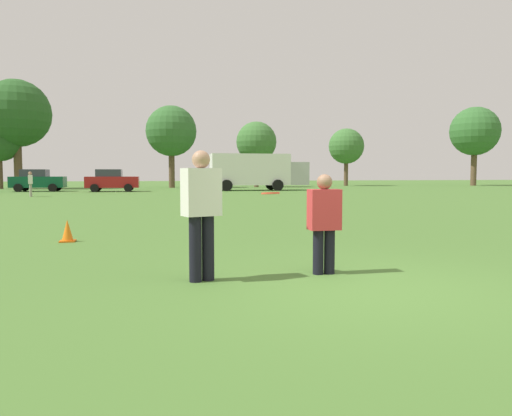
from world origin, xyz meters
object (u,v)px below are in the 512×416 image
object	(u,v)px
player_thrower	(201,208)
bystander_sideline_watcher	(30,182)
traffic_cone	(67,231)
player_defender	(324,219)
box_truck	(257,170)
frisbee	(270,193)
parked_car_mid_right	(112,180)
parked_car_center	(37,180)

from	to	relation	value
player_thrower	bystander_sideline_watcher	world-z (taller)	player_thrower
traffic_cone	bystander_sideline_watcher	bearing A→B (deg)	103.76
player_defender	box_truck	size ratio (longest dim) A/B	0.17
frisbee	parked_car_mid_right	distance (m)	34.99
frisbee	player_thrower	bearing A→B (deg)	-168.68
traffic_cone	parked_car_center	size ratio (longest dim) A/B	0.11
parked_car_center	parked_car_mid_right	world-z (taller)	same
parked_car_mid_right	player_thrower	bearing A→B (deg)	-84.44
bystander_sideline_watcher	player_defender	bearing A→B (deg)	-70.16
traffic_cone	box_truck	xyz separation A→B (m)	(11.25, 30.62, 1.52)
parked_car_mid_right	box_truck	bearing A→B (deg)	0.89
traffic_cone	box_truck	size ratio (longest dim) A/B	0.06
parked_car_mid_right	frisbee	bearing A→B (deg)	-82.74
player_defender	box_truck	xyz separation A→B (m)	(7.05, 35.04, 0.94)
box_truck	player_thrower	bearing A→B (deg)	-104.15
box_truck	bystander_sideline_watcher	xyz separation A→B (m)	(-16.73, -8.22, -0.85)
player_defender	player_thrower	bearing A→B (deg)	-177.79
player_thrower	traffic_cone	xyz separation A→B (m)	(-2.39, 4.49, -0.78)
player_defender	traffic_cone	xyz separation A→B (m)	(-4.19, 4.42, -0.58)
player_thrower	frisbee	world-z (taller)	player_thrower
player_thrower	bystander_sideline_watcher	bearing A→B (deg)	106.34
parked_car_center	box_truck	world-z (taller)	box_truck
player_thrower	player_defender	size ratio (longest dim) A/B	1.22
frisbee	bystander_sideline_watcher	xyz separation A→B (m)	(-8.90, 26.68, -0.28)
player_defender	bystander_sideline_watcher	world-z (taller)	bystander_sideline_watcher
frisbee	bystander_sideline_watcher	distance (m)	28.13
player_defender	parked_car_mid_right	bearing A→B (deg)	98.48
box_truck	bystander_sideline_watcher	distance (m)	18.66
player_defender	bystander_sideline_watcher	bearing A→B (deg)	109.84
player_defender	frisbee	world-z (taller)	player_defender
traffic_cone	player_thrower	bearing A→B (deg)	-61.94
parked_car_center	box_truck	size ratio (longest dim) A/B	0.50
player_thrower	box_truck	size ratio (longest dim) A/B	0.21
bystander_sideline_watcher	box_truck	bearing A→B (deg)	26.16
parked_car_mid_right	box_truck	size ratio (longest dim) A/B	0.50
frisbee	bystander_sideline_watcher	bearing A→B (deg)	108.45
parked_car_mid_right	bystander_sideline_watcher	size ratio (longest dim) A/B	2.65
parked_car_mid_right	box_truck	distance (m)	12.28
traffic_cone	parked_car_center	world-z (taller)	parked_car_center
player_thrower	box_truck	world-z (taller)	box_truck
parked_car_center	player_thrower	bearing A→B (deg)	-75.59
frisbee	player_defender	bearing A→B (deg)	-9.91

